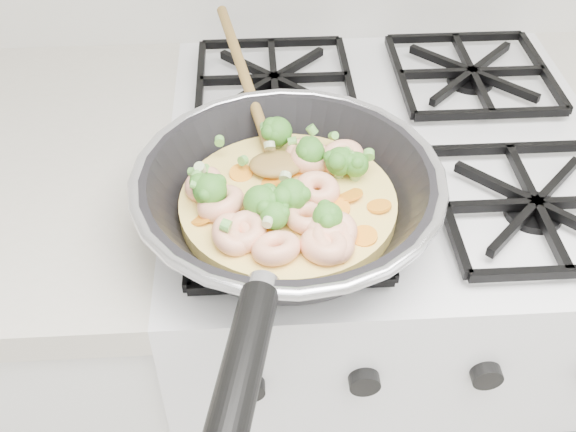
{
  "coord_description": "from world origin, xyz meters",
  "views": [
    {
      "loc": [
        -0.18,
        0.96,
        1.46
      ],
      "look_at": [
        -0.15,
        1.53,
        0.93
      ],
      "focal_mm": 42.86,
      "sensor_mm": 36.0,
      "label": 1
    }
  ],
  "objects": [
    {
      "name": "skillet",
      "position": [
        -0.15,
        1.53,
        0.96
      ],
      "size": [
        0.35,
        0.68,
        0.1
      ],
      "rotation": [
        0.0,
        0.0,
        -0.22
      ],
      "color": "black",
      "rests_on": "stove"
    },
    {
      "name": "stove",
      "position": [
        0.0,
        1.7,
        0.46
      ],
      "size": [
        0.6,
        0.6,
        0.92
      ],
      "color": "white",
      "rests_on": "ground"
    }
  ]
}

